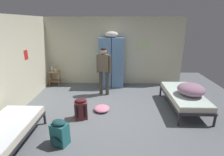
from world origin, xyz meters
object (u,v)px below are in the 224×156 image
Objects in this scene: lotion_bottle at (55,70)px; backpack_maroon at (81,109)px; water_bottle at (52,68)px; bedding_heap at (191,89)px; locker_bank at (112,61)px; clothes_pile_pink at (102,108)px; shelf_unit at (55,77)px; person_traveler at (104,67)px; bed_left_front at (2,133)px; backpack_teal at (60,133)px; bed_right at (184,96)px.

lotion_bottle reaches higher than backpack_maroon.
backpack_maroon is at bearing -56.83° from water_bottle.
locker_bank is at bearing 138.42° from bedding_heap.
bedding_heap is 2.92× the size of water_bottle.
water_bottle reaches higher than clothes_pile_pink.
clothes_pile_pink is (1.93, -1.97, -0.58)m from lotion_bottle.
bedding_heap is at bearing 1.28° from clothes_pile_pink.
shelf_unit is 4.85m from bedding_heap.
backpack_maroon is (-0.48, -1.57, -0.71)m from person_traveler.
clothes_pile_pink is at bearing 42.78° from bed_left_front.
bedding_heap is at bearing -23.65° from water_bottle.
bedding_heap is 1.32× the size of backpack_teal.
person_traveler is at bearing 73.04° from backpack_maroon.
shelf_unit is 0.30× the size of bed_left_front.
person_traveler reaches higher than bedding_heap.
water_bottle is at bearing 111.44° from backpack_teal.
backpack_teal is (1.28, -3.44, -0.09)m from shelf_unit.
bed_left_front is 1.05m from backpack_teal.
lotion_bottle is at bearing 121.25° from backpack_maroon.
bed_right is 1.19× the size of person_traveler.
water_bottle is (-0.08, 0.02, 0.34)m from shelf_unit.
backpack_maroon is (-2.82, -0.62, -0.12)m from bed_right.
bed_right is at bearing -22.30° from lotion_bottle.
bed_left_front is 11.44× the size of lotion_bottle.
backpack_teal reaches higher than clothes_pile_pink.
water_bottle is at bearing 157.46° from person_traveler.
bed_right is 11.44× the size of lotion_bottle.
bed_right is 2.36m from clothes_pile_pink.
bed_left_front is at bearing -84.84° from water_bottle.
person_traveler reaches higher than backpack_teal.
locker_bank reaches higher than backpack_maroon.
backpack_maroon is 1.06m from backpack_teal.
backpack_teal is at bearing -116.89° from clothes_pile_pink.
backpack_teal is at bearing -69.61° from shelf_unit.
bed_right is at bearing 28.45° from backpack_teal.
bedding_heap is at bearing -23.71° from lotion_bottle.
bedding_heap is 4.37× the size of lotion_bottle.
bed_right is 0.33m from bedding_heap.
locker_bank is 2.98m from bedding_heap.
person_traveler reaches higher than backpack_maroon.
locker_bank is 2.30m from shelf_unit.
backpack_maroon is at bearing -106.31° from locker_bank.
water_bottle is (-2.30, 0.01, -0.29)m from locker_bank.
bed_right is 1.00× the size of bed_left_front.
locker_bank reaches higher than bedding_heap.
clothes_pile_pink is (2.08, -2.03, -0.62)m from water_bottle.
shelf_unit is 0.79× the size of bedding_heap.
bed_left_front is at bearing -158.12° from bedding_heap.
bed_right is (2.11, -1.80, -0.59)m from locker_bank.
shelf_unit is 3.67m from backpack_teal.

